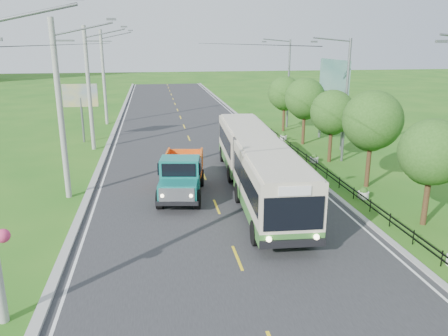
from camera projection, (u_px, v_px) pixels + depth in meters
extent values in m
plane|color=#206016|center=(237.00, 258.00, 18.31)|extent=(240.00, 240.00, 0.00)
cube|color=#28282B|center=(193.00, 148.00, 37.27)|extent=(14.00, 120.00, 0.02)
cube|color=#9E9E99|center=(106.00, 151.00, 36.13)|extent=(0.40, 120.00, 0.15)
cube|color=#9E9E99|center=(274.00, 145.00, 38.36)|extent=(0.30, 120.00, 0.10)
cube|color=silver|center=(113.00, 151.00, 36.23)|extent=(0.12, 120.00, 0.00)
cube|color=silver|center=(268.00, 145.00, 38.29)|extent=(0.12, 120.00, 0.00)
cube|color=yellow|center=(237.00, 258.00, 18.30)|extent=(0.12, 2.20, 0.00)
cube|color=black|center=(306.00, 159.00, 32.74)|extent=(0.04, 40.00, 0.60)
sphere|color=#D83366|center=(3.00, 236.00, 13.40)|extent=(0.44, 0.44, 0.44)
cylinder|color=gray|center=(60.00, 112.00, 24.17)|extent=(0.32, 0.32, 10.00)
cube|color=slate|center=(63.00, 41.00, 23.19)|extent=(1.20, 0.10, 0.10)
cube|color=slate|center=(111.00, 19.00, 23.28)|extent=(0.50, 0.18, 0.12)
cylinder|color=gray|center=(89.00, 90.00, 35.54)|extent=(0.32, 0.32, 10.00)
cube|color=slate|center=(91.00, 41.00, 34.56)|extent=(1.20, 0.10, 0.10)
cube|color=slate|center=(124.00, 27.00, 34.66)|extent=(0.50, 0.18, 0.12)
cylinder|color=gray|center=(104.00, 78.00, 46.92)|extent=(0.32, 0.32, 10.00)
cube|color=slate|center=(106.00, 41.00, 45.94)|extent=(1.20, 0.10, 0.10)
cube|color=slate|center=(130.00, 30.00, 46.04)|extent=(0.50, 0.18, 0.12)
cylinder|color=#382314|center=(427.00, 196.00, 21.31)|extent=(0.28, 0.28, 2.97)
sphere|color=#234F16|center=(433.00, 152.00, 20.69)|extent=(3.18, 3.18, 3.18)
sphere|color=#234F16|center=(428.00, 162.00, 21.37)|extent=(2.33, 2.33, 2.33)
cylinder|color=#382314|center=(369.00, 161.00, 26.94)|extent=(0.28, 0.28, 3.36)
sphere|color=#234F16|center=(372.00, 120.00, 26.24)|extent=(3.60, 3.60, 3.60)
sphere|color=#234F16|center=(370.00, 130.00, 26.95)|extent=(2.64, 2.64, 2.64)
cylinder|color=#382314|center=(330.00, 142.00, 32.68)|extent=(0.28, 0.28, 3.02)
sphere|color=#234F16|center=(332.00, 112.00, 32.05)|extent=(3.24, 3.24, 3.24)
sphere|color=#234F16|center=(332.00, 119.00, 32.73)|extent=(2.38, 2.38, 2.38)
cylinder|color=#382314|center=(304.00, 126.00, 38.34)|extent=(0.28, 0.28, 3.25)
sphere|color=#234F16|center=(305.00, 98.00, 37.66)|extent=(3.48, 3.48, 3.48)
sphere|color=#234F16|center=(305.00, 105.00, 38.36)|extent=(2.55, 2.55, 2.55)
cylinder|color=#382314|center=(284.00, 116.00, 44.05)|extent=(0.28, 0.28, 3.08)
sphere|color=#234F16|center=(285.00, 93.00, 43.41)|extent=(3.30, 3.30, 3.30)
sphere|color=#234F16|center=(285.00, 99.00, 44.09)|extent=(2.42, 2.42, 2.42)
cube|color=slate|center=(441.00, 41.00, 17.13)|extent=(0.45, 0.16, 0.12)
cylinder|color=slate|center=(346.00, 102.00, 32.00)|extent=(0.20, 0.20, 9.00)
cylinder|color=slate|center=(332.00, 39.00, 30.56)|extent=(2.80, 0.10, 0.34)
cube|color=slate|center=(314.00, 42.00, 30.40)|extent=(0.45, 0.16, 0.12)
cylinder|color=slate|center=(288.00, 84.00, 45.28)|extent=(0.20, 0.20, 9.00)
cylinder|color=slate|center=(277.00, 40.00, 43.84)|extent=(2.80, 0.10, 0.34)
cube|color=slate|center=(264.00, 42.00, 43.68)|extent=(0.45, 0.16, 0.12)
cylinder|color=silver|center=(363.00, 195.00, 25.27)|extent=(0.64, 0.64, 0.40)
sphere|color=#234F16|center=(364.00, 191.00, 25.21)|extent=(0.44, 0.44, 0.44)
cylinder|color=silver|center=(314.00, 160.00, 32.86)|extent=(0.64, 0.64, 0.40)
sphere|color=#234F16|center=(314.00, 156.00, 32.79)|extent=(0.44, 0.44, 0.44)
cylinder|color=silver|center=(283.00, 138.00, 40.44)|extent=(0.64, 0.64, 0.40)
sphere|color=#234F16|center=(283.00, 135.00, 40.37)|extent=(0.44, 0.44, 0.44)
cylinder|color=slate|center=(82.00, 120.00, 39.03)|extent=(0.20, 0.20, 4.00)
cube|color=yellow|center=(80.00, 95.00, 38.42)|extent=(3.00, 0.15, 2.00)
cylinder|color=slate|center=(343.00, 120.00, 36.11)|extent=(0.24, 0.24, 5.00)
cylinder|color=slate|center=(321.00, 111.00, 40.85)|extent=(0.24, 0.24, 5.00)
cube|color=#144C47|center=(334.00, 77.00, 37.56)|extent=(0.20, 6.00, 3.00)
cube|color=#366F2C|center=(271.00, 205.00, 21.88)|extent=(3.23, 8.44, 0.61)
cube|color=beige|center=(272.00, 179.00, 21.50)|extent=(3.23, 8.44, 2.13)
cube|color=black|center=(272.00, 178.00, 21.50)|extent=(3.23, 7.78, 1.05)
cube|color=#366F2C|center=(244.00, 158.00, 30.60)|extent=(3.19, 7.88, 0.61)
cube|color=beige|center=(244.00, 139.00, 30.22)|extent=(3.19, 7.88, 2.13)
cube|color=black|center=(244.00, 139.00, 30.22)|extent=(3.20, 7.22, 1.05)
cube|color=#4C4C4C|center=(255.00, 160.00, 26.08)|extent=(2.66, 1.25, 2.63)
cube|color=black|center=(294.00, 214.00, 17.57)|extent=(2.49, 0.21, 1.44)
cylinder|color=black|center=(256.00, 233.00, 19.36)|extent=(0.42, 1.17, 1.15)
cylinder|color=black|center=(310.00, 230.00, 19.61)|extent=(0.42, 1.17, 1.15)
cylinder|color=black|center=(239.00, 193.00, 24.54)|extent=(0.42, 1.17, 1.15)
cylinder|color=black|center=(282.00, 191.00, 24.79)|extent=(0.42, 1.17, 1.15)
cylinder|color=black|center=(231.00, 173.00, 28.13)|extent=(0.42, 1.17, 1.15)
cylinder|color=black|center=(269.00, 172.00, 28.38)|extent=(0.42, 1.17, 1.15)
cylinder|color=black|center=(223.00, 154.00, 32.99)|extent=(0.42, 1.17, 1.15)
cylinder|color=black|center=(255.00, 153.00, 33.24)|extent=(0.42, 1.17, 1.15)
cube|color=#13736C|center=(178.00, 191.00, 23.28)|extent=(2.23, 1.67, 0.97)
cube|color=#13736C|center=(180.00, 174.00, 24.55)|extent=(2.36, 1.87, 1.95)
cube|color=black|center=(180.00, 166.00, 24.41)|extent=(2.52, 1.62, 0.68)
cube|color=black|center=(182.00, 186.00, 25.55)|extent=(1.88, 5.92, 0.24)
cube|color=#D06713|center=(184.00, 162.00, 26.87)|extent=(2.67, 3.23, 1.27)
cylinder|color=black|center=(160.00, 199.00, 23.61)|extent=(0.50, 1.11, 1.07)
cylinder|color=black|center=(198.00, 199.00, 23.62)|extent=(0.50, 1.11, 1.07)
cylinder|color=black|center=(168.00, 178.00, 27.35)|extent=(0.50, 1.11, 1.07)
cylinder|color=black|center=(201.00, 178.00, 27.36)|extent=(0.50, 1.11, 1.07)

